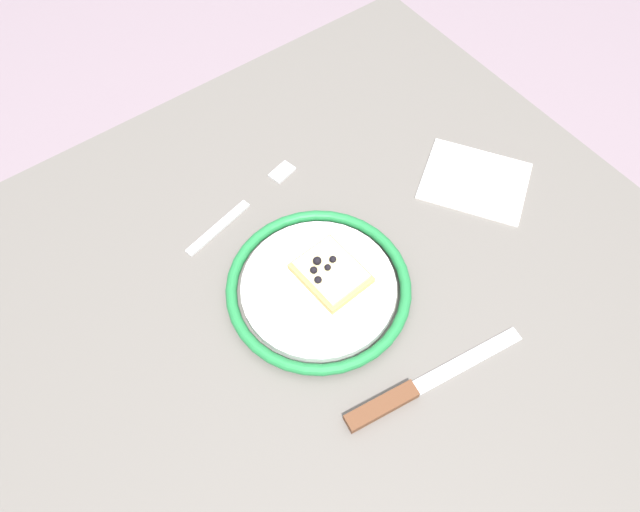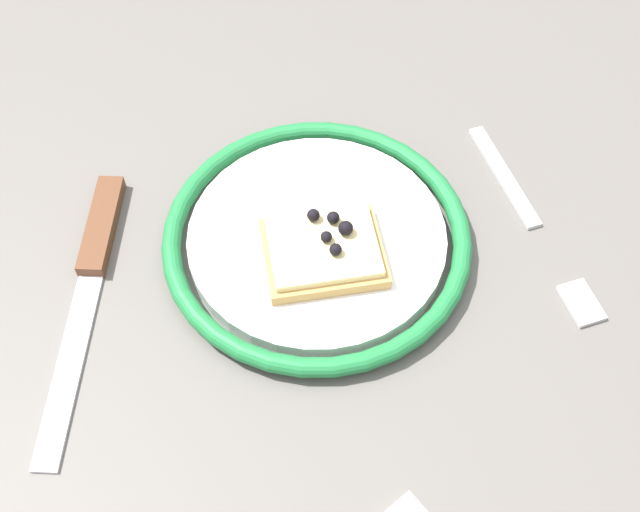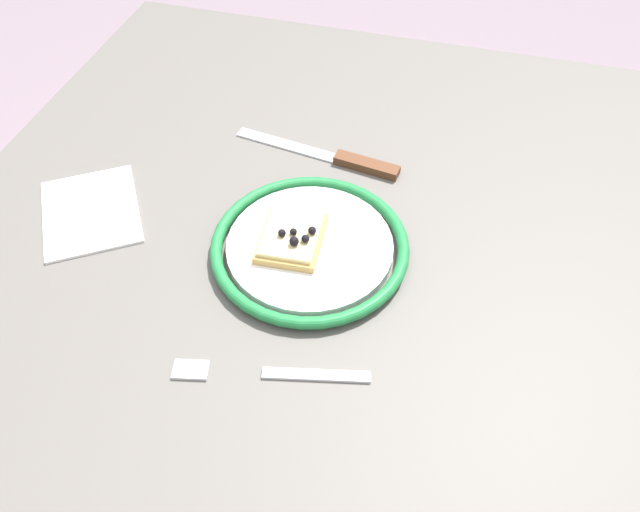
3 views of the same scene
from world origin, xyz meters
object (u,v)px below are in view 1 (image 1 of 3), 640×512
plate (319,288)px  napkin (475,181)px  knife (406,393)px  dining_table (347,348)px  fork (243,206)px  pizza_slice_near (331,272)px

plate → napkin: size_ratio=1.63×
knife → napkin: bearing=122.2°
dining_table → knife: (0.12, -0.01, 0.11)m
dining_table → plate: (-0.05, -0.01, 0.12)m
dining_table → fork: (-0.22, -0.02, 0.11)m
dining_table → plate: size_ratio=3.95×
knife → fork: size_ratio=1.20×
pizza_slice_near → napkin: bearing=91.5°
dining_table → knife: 0.16m
fork → plate: bearing=1.9°
pizza_slice_near → napkin: 0.27m
dining_table → pizza_slice_near: (-0.05, 0.01, 0.13)m
dining_table → pizza_slice_near: 0.14m
plate → napkin: bearing=92.0°
knife → fork: knife is taller
pizza_slice_near → knife: pizza_slice_near is taller
fork → dining_table: bearing=4.7°
pizza_slice_near → fork: bearing=-170.9°
knife → napkin: knife is taller
napkin → dining_table: bearing=-77.5°
plate → napkin: 0.29m
plate → fork: bearing=-178.1°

